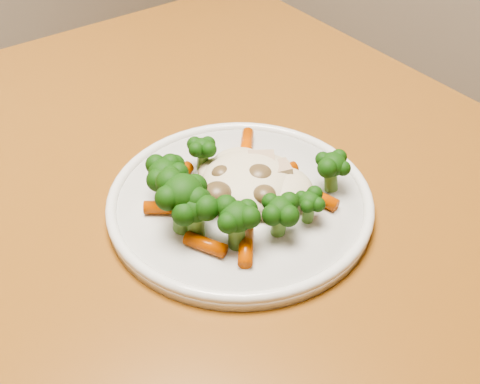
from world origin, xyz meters
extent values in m
cube|color=#935922|center=(-0.22, 0.17, 0.73)|extent=(1.29, 1.06, 0.04)
cube|color=#935922|center=(-0.59, 0.62, 0.35)|extent=(0.08, 0.08, 0.71)
cylinder|color=silver|center=(-0.31, 0.24, 0.76)|extent=(0.24, 0.24, 0.01)
ellipsoid|color=beige|center=(-0.31, 0.25, 0.78)|extent=(0.10, 0.09, 0.04)
ellipsoid|color=black|center=(-0.37, 0.20, 0.78)|extent=(0.04, 0.04, 0.04)
ellipsoid|color=black|center=(-0.31, 0.18, 0.78)|extent=(0.05, 0.05, 0.04)
ellipsoid|color=black|center=(-0.28, 0.19, 0.78)|extent=(0.05, 0.05, 0.04)
ellipsoid|color=black|center=(-0.26, 0.22, 0.78)|extent=(0.04, 0.04, 0.04)
ellipsoid|color=black|center=(-0.25, 0.25, 0.78)|extent=(0.03, 0.03, 0.03)
ellipsoid|color=black|center=(-0.25, 0.30, 0.78)|extent=(0.04, 0.04, 0.04)
ellipsoid|color=black|center=(-0.37, 0.25, 0.78)|extent=(0.03, 0.03, 0.03)
ellipsoid|color=black|center=(-0.36, 0.20, 0.78)|extent=(0.04, 0.04, 0.04)
ellipsoid|color=black|center=(-0.33, 0.18, 0.79)|extent=(0.06, 0.06, 0.05)
cylinder|color=#C84E04|center=(-0.35, 0.30, 0.77)|extent=(0.04, 0.05, 0.01)
cylinder|color=#C84E04|center=(-0.30, 0.28, 0.77)|extent=(0.03, 0.04, 0.01)
cylinder|color=#C84E04|center=(-0.26, 0.27, 0.77)|extent=(0.05, 0.01, 0.01)
cylinder|color=#C84E04|center=(-0.37, 0.22, 0.77)|extent=(0.02, 0.05, 0.01)
cylinder|color=#C84E04|center=(-0.35, 0.19, 0.77)|extent=(0.04, 0.04, 0.01)
cylinder|color=#C84E04|center=(-0.30, 0.17, 0.77)|extent=(0.04, 0.02, 0.01)
cylinder|color=#C84E04|center=(-0.27, 0.19, 0.77)|extent=(0.03, 0.04, 0.01)
ellipsoid|color=brown|center=(-0.30, 0.25, 0.78)|extent=(0.03, 0.03, 0.02)
ellipsoid|color=brown|center=(-0.28, 0.24, 0.78)|extent=(0.02, 0.02, 0.01)
ellipsoid|color=brown|center=(-0.33, 0.24, 0.78)|extent=(0.02, 0.02, 0.01)
ellipsoid|color=brown|center=(-0.32, 0.21, 0.78)|extent=(0.03, 0.03, 0.02)
cube|color=tan|center=(-0.31, 0.28, 0.78)|extent=(0.03, 0.03, 0.01)
cube|color=tan|center=(-0.29, 0.28, 0.78)|extent=(0.03, 0.03, 0.01)
camera|label=1|loc=(-0.07, -0.10, 1.12)|focal=45.00mm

